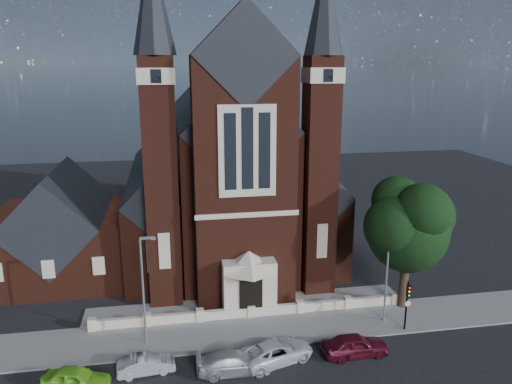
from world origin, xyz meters
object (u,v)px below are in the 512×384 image
church (225,172)px  car_lime_van (76,379)px  traffic_signal (407,299)px  car_silver_a (146,365)px  car_white_suv (276,352)px  street_lamp_right (388,267)px  car_silver_b (234,362)px  car_dark_red (355,345)px  parish_hall (62,233)px  street_lamp_left (144,285)px  street_tree (411,228)px

church → car_lime_van: bearing=-117.2°
traffic_signal → car_silver_a: size_ratio=1.08×
traffic_signal → car_white_suv: bearing=-168.5°
street_lamp_right → car_silver_b: street_lamp_right is taller
traffic_signal → car_white_suv: traffic_signal is taller
car_lime_van → car_dark_red: car_dark_red is taller
church → traffic_signal: (11.00, -20.52, -5.60)m
parish_hall → street_lamp_left: size_ratio=1.51×
street_tree → car_dark_red: street_tree is taller
street_lamp_right → car_dark_red: street_lamp_right is taller
church → street_tree: church is taller
car_white_suv → street_tree: bearing=-84.0°
street_lamp_right → car_lime_van: bearing=-168.7°
street_tree → car_lime_van: 26.13m
street_lamp_right → car_lime_van: (-22.11, -4.41, -3.89)m
street_lamp_left → traffic_signal: (18.91, -1.57, -2.02)m
street_tree → traffic_signal: street_tree is taller
street_tree → car_silver_b: size_ratio=2.21×
street_lamp_left → car_dark_red: 15.08m
church → car_silver_b: 24.60m
street_lamp_right → car_silver_b: (-12.38, -4.38, -3.90)m
car_silver_b → car_silver_a: bearing=81.3°
church → street_tree: bearing=-53.8°
street_tree → street_lamp_right: street_tree is taller
parish_hall → car_silver_a: (8.12, -17.49, -3.40)m
street_lamp_left → car_dark_red: size_ratio=1.79×
street_tree → car_silver_b: street_tree is taller
car_silver_b → car_dark_red: size_ratio=1.07×
car_silver_b → traffic_signal: bearing=-77.7°
car_lime_van → car_silver_b: size_ratio=0.85×
car_white_suv → car_dark_red: car_dark_red is taller
parish_hall → car_lime_van: size_ratio=2.95×
traffic_signal → car_lime_van: traffic_signal is taller
parish_hall → street_lamp_left: parish_hall is taller
street_lamp_left → car_white_suv: street_lamp_left is taller
street_lamp_left → car_white_suv: size_ratio=1.57×
street_lamp_right → car_silver_b: 13.70m
church → street_lamp_right: (10.09, -18.94, -3.59)m
car_lime_van → car_silver_a: (4.15, 0.91, -0.10)m
church → car_white_suv: (0.66, -22.62, -7.47)m
traffic_signal → car_silver_b: size_ratio=0.83×
car_silver_b → car_white_suv: 3.04m
parish_hall → church: bearing=17.2°
car_silver_b → street_lamp_left: bearing=52.4°
parish_hall → car_dark_red: (22.14, -17.95, -3.24)m
street_lamp_right → parish_hall: bearing=151.8°
church → street_lamp_right: size_ratio=4.31×
parish_hall → street_lamp_left: bearing=-60.0°
traffic_signal → car_lime_van: bearing=-173.0°
car_silver_a → car_white_suv: size_ratio=0.72×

